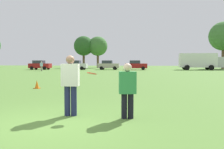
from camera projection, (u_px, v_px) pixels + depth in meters
ground_plane at (50, 124)px, 5.92m from camera, size 182.48×182.48×0.00m
player_thrower at (70, 82)px, 6.80m from camera, size 0.51×0.33×1.73m
player_defender at (127, 88)px, 6.46m from camera, size 0.50×0.35×1.50m
frisbee at (92, 73)px, 6.66m from camera, size 0.28×0.27×0.10m
traffic_cone at (37, 85)px, 13.85m from camera, size 0.32×0.32×0.48m
parked_car_near_left at (40, 65)px, 47.44m from camera, size 4.25×2.31×1.82m
parked_car_mid_left at (76, 65)px, 46.97m from camera, size 4.25×2.31×1.82m
parked_car_center at (108, 65)px, 47.30m from camera, size 4.25×2.31×1.82m
parked_car_mid_right at (136, 65)px, 46.25m from camera, size 4.25×2.31×1.82m
box_truck at (201, 61)px, 46.16m from camera, size 8.56×3.17×3.18m
bystander_far_jogger at (41, 66)px, 39.73m from camera, size 0.51×0.42×1.60m
tree_center_elm at (84, 46)px, 61.21m from camera, size 5.01×5.01×8.14m
tree_east_birch at (98, 46)px, 61.24m from camera, size 4.95×4.95×8.04m
tree_east_oak at (224, 36)px, 53.72m from camera, size 6.52×6.52×10.60m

